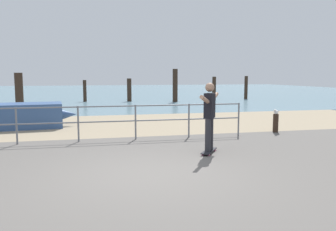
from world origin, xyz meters
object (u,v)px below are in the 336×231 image
(skateboard, at_px, (209,151))
(skateboarder, at_px, (209,112))
(bollard_short, at_px, (276,123))
(seagull, at_px, (276,112))
(sailboat, at_px, (2,115))

(skateboard, bearing_deg, skateboarder, -153.43)
(skateboarder, distance_m, bollard_short, 4.10)
(skateboarder, xyz_separation_m, bollard_short, (3.22, 2.44, -0.70))
(skateboard, distance_m, seagull, 4.08)
(sailboat, xyz_separation_m, skateboard, (5.86, -5.29, -0.45))
(seagull, bearing_deg, skateboarder, -142.96)
(bollard_short, bearing_deg, skateboarder, -142.91)
(seagull, bearing_deg, sailboat, 162.49)
(skateboarder, height_order, bollard_short, skateboarder)
(skateboarder, bearing_deg, skateboard, 26.57)
(skateboarder, height_order, seagull, skateboarder)
(skateboard, relative_size, skateboarder, 0.47)
(bollard_short, bearing_deg, seagull, -131.24)
(skateboard, xyz_separation_m, seagull, (3.21, 2.42, 0.64))
(sailboat, distance_m, skateboard, 7.91)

